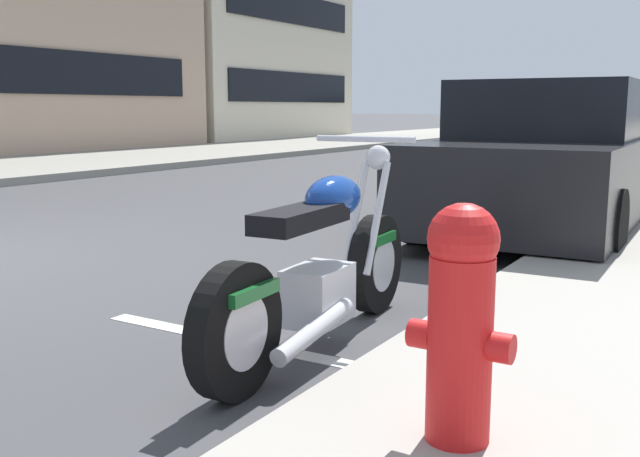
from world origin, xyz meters
TOP-DOWN VIEW (x-y plane):
  - sidewalk_far_curb at (12.00, 6.90)m, footprint 120.00×5.00m
  - parking_stall_stripe at (0.00, -3.80)m, footprint 0.12×2.20m
  - parked_motorcycle at (0.18, -4.04)m, footprint 2.16×0.62m
  - parked_car_near_corner at (4.71, -4.10)m, footprint 4.58×1.98m
  - parked_car_at_intersection at (10.53, -3.64)m, footprint 4.80×2.09m
  - crossing_truck at (35.35, 2.34)m, footprint 2.33×5.13m
  - fire_hydrant at (-0.77, -5.17)m, footprint 0.24×0.36m
  - townhouse_corner_block at (19.99, 14.62)m, footprint 9.22×10.92m

SIDE VIEW (x-z plane):
  - parking_stall_stripe at x=0.00m, z-range 0.00..0.01m
  - sidewalk_far_curb at x=12.00m, z-range 0.00..0.14m
  - parked_motorcycle at x=0.18m, z-range -0.13..0.97m
  - fire_hydrant at x=-0.77m, z-range 0.16..0.98m
  - parked_car_near_corner at x=4.71m, z-range -0.06..1.47m
  - parked_car_at_intersection at x=10.53m, z-range -0.04..1.45m
  - crossing_truck at x=35.35m, z-range 0.04..1.95m
  - townhouse_corner_block at x=19.99m, z-range 0.00..9.17m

